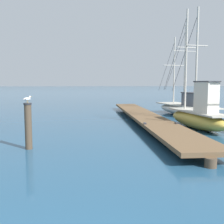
% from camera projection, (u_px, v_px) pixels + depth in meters
% --- Properties ---
extents(floating_dock, '(2.06, 19.04, 0.53)m').
position_uv_depth(floating_dock, '(145.00, 117.00, 17.31)').
color(floating_dock, brown).
rests_on(floating_dock, ground).
extents(fishing_boat_0, '(2.07, 7.12, 6.72)m').
position_uv_depth(fishing_boat_0, '(198.00, 115.00, 14.85)').
color(fishing_boat_0, gold).
rests_on(fishing_boat_0, ground).
extents(fishing_boat_1, '(3.44, 8.55, 6.81)m').
position_uv_depth(fishing_boat_1, '(187.00, 108.00, 20.77)').
color(fishing_boat_1, silver).
rests_on(fishing_boat_1, ground).
extents(mooring_piling, '(0.30, 0.30, 1.75)m').
position_uv_depth(mooring_piling, '(28.00, 125.00, 10.23)').
color(mooring_piling, '#4C3D2D').
rests_on(mooring_piling, ground).
extents(perched_seagull, '(0.29, 0.32, 0.27)m').
position_uv_depth(perched_seagull, '(27.00, 99.00, 10.12)').
color(perched_seagull, gold).
rests_on(perched_seagull, mooring_piling).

